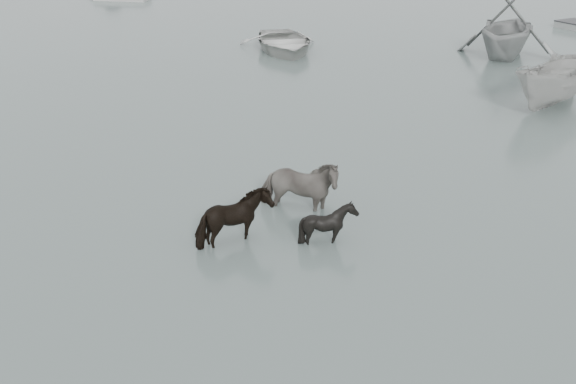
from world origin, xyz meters
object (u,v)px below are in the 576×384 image
(pony_pinto, at_px, (299,177))
(pony_black, at_px, (329,218))
(rowboat_lead, at_px, (283,40))
(pony_dark, at_px, (235,215))

(pony_pinto, bearing_deg, pony_black, -144.78)
(pony_pinto, distance_m, rowboat_lead, 18.53)
(rowboat_lead, bearing_deg, pony_pinto, -99.64)
(rowboat_lead, bearing_deg, pony_black, -97.94)
(pony_dark, height_order, pony_black, pony_dark)
(pony_black, bearing_deg, pony_pinto, 54.25)
(pony_dark, xyz_separation_m, rowboat_lead, (-6.70, 19.28, -0.18))
(pony_pinto, height_order, pony_dark, pony_pinto)
(pony_pinto, relative_size, pony_dark, 1.43)
(pony_black, distance_m, rowboat_lead, 20.31)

